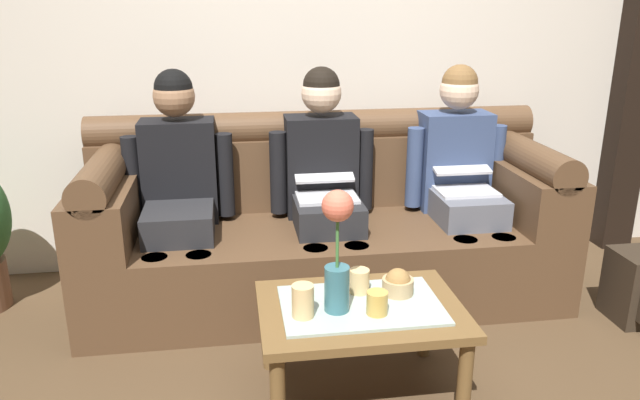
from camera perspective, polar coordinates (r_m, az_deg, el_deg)
The scene contains 11 objects.
back_wall_patterned at distance 3.62m, azimuth -0.96°, elevation 16.69°, with size 6.00×0.12×2.90m, color beige.
couch at distance 3.31m, azimuth 0.35°, elevation -2.66°, with size 2.47×0.88×0.96m.
person_left at distance 3.19m, azimuth -13.07°, elevation 1.58°, with size 0.56×0.67×1.22m.
person_middle at distance 3.21m, azimuth 0.37°, elevation 2.17°, with size 0.56×0.67×1.22m.
person_right at distance 3.40m, azimuth 12.96°, elevation 2.63°, with size 0.56×0.67×1.22m.
coffee_table at distance 2.46m, azimuth 3.81°, elevation -10.96°, with size 0.80×0.58×0.41m.
flower_vase at distance 2.27m, azimuth 1.63°, elevation -4.52°, with size 0.12×0.12×0.48m.
snack_bowl at distance 2.51m, azimuth 7.29°, elevation -7.74°, with size 0.13×0.13×0.11m.
cup_near_left at distance 2.35m, azimuth 5.36°, elevation -9.55°, with size 0.08×0.08×0.09m, color gold.
cup_near_right at distance 2.31m, azimuth -1.61°, elevation -9.41°, with size 0.08×0.08×0.13m, color #DBB77A.
cup_far_center at distance 2.50m, azimuth 3.70°, elevation -7.57°, with size 0.08×0.08×0.10m, color #DBB77A.
Camera 1 is at (-0.48, -1.88, 1.54)m, focal length 34.23 mm.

